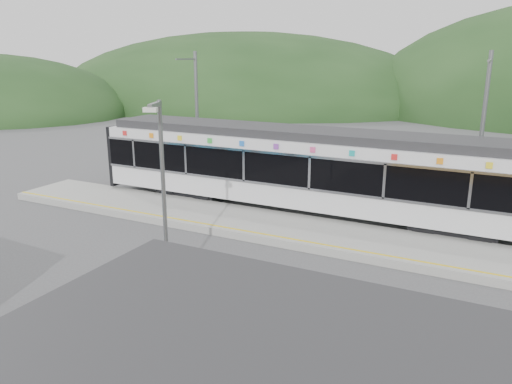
% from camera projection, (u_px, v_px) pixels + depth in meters
% --- Properties ---
extents(ground, '(120.00, 120.00, 0.00)m').
position_uv_depth(ground, '(233.00, 259.00, 17.22)').
color(ground, '#4C4C4F').
rests_on(ground, ground).
extents(hills, '(146.00, 149.00, 26.00)m').
position_uv_depth(hills, '(442.00, 239.00, 19.08)').
color(hills, '#1E3D19').
rests_on(hills, ground).
extents(platform, '(26.00, 3.20, 0.30)m').
position_uv_depth(platform, '(273.00, 227.00, 20.02)').
color(platform, '#9E9E99').
rests_on(platform, ground).
extents(yellow_line, '(26.00, 0.10, 0.01)m').
position_uv_depth(yellow_line, '(259.00, 233.00, 18.86)').
color(yellow_line, yellow).
rests_on(yellow_line, platform).
extents(train, '(20.44, 3.01, 3.74)m').
position_uv_depth(train, '(311.00, 168.00, 21.60)').
color(train, black).
rests_on(train, ground).
extents(catenary_mast_west, '(0.18, 1.80, 7.00)m').
position_uv_depth(catenary_mast_west, '(197.00, 116.00, 26.66)').
color(catenary_mast_west, slate).
rests_on(catenary_mast_west, ground).
extents(catenary_mast_east, '(0.18, 1.80, 7.00)m').
position_uv_depth(catenary_mast_east, '(481.00, 134.00, 20.57)').
color(catenary_mast_east, slate).
rests_on(catenary_mast_east, ground).
extents(lamp_post, '(0.47, 1.06, 5.66)m').
position_uv_depth(lamp_post, '(161.00, 183.00, 13.86)').
color(lamp_post, slate).
rests_on(lamp_post, ground).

